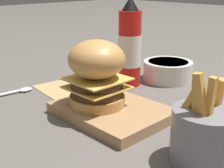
% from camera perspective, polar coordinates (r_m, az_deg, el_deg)
% --- Properties ---
extents(ground_plane, '(6.00, 6.00, 0.00)m').
position_cam_1_polar(ground_plane, '(0.66, 0.01, -6.41)').
color(ground_plane, '#5B5651').
extents(serving_board, '(0.23, 0.18, 0.02)m').
position_cam_1_polar(serving_board, '(0.66, -0.00, -5.01)').
color(serving_board, '#A37A51').
rests_on(serving_board, ground_plane).
extents(burger, '(0.12, 0.12, 0.14)m').
position_cam_1_polar(burger, '(0.65, -2.80, 2.05)').
color(burger, tan).
rests_on(burger, serving_board).
extents(ketchup_bottle, '(0.06, 0.06, 0.24)m').
position_cam_1_polar(ketchup_bottle, '(0.84, 3.25, 6.85)').
color(ketchup_bottle, red).
rests_on(ketchup_bottle, ground_plane).
extents(fries_basket, '(0.11, 0.11, 0.15)m').
position_cam_1_polar(fries_basket, '(0.51, 16.71, -8.85)').
color(fries_basket, slate).
rests_on(fries_basket, ground_plane).
extents(side_bowl, '(0.14, 0.14, 0.06)m').
position_cam_1_polar(side_bowl, '(0.91, 10.15, 2.51)').
color(side_bowl, silver).
rests_on(side_bowl, ground_plane).
extents(spoon, '(0.03, 0.15, 0.01)m').
position_cam_1_polar(spoon, '(0.83, -17.39, -1.38)').
color(spoon, silver).
rests_on(spoon, ground_plane).
extents(ketchup_puddle, '(0.07, 0.07, 0.00)m').
position_cam_1_polar(ketchup_puddle, '(0.67, 19.88, -6.81)').
color(ketchup_puddle, '#B21E14').
rests_on(ketchup_puddle, ground_plane).
extents(parchment_square, '(0.15, 0.15, 0.00)m').
position_cam_1_polar(parchment_square, '(0.85, -8.50, -0.60)').
color(parchment_square, tan).
rests_on(parchment_square, ground_plane).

